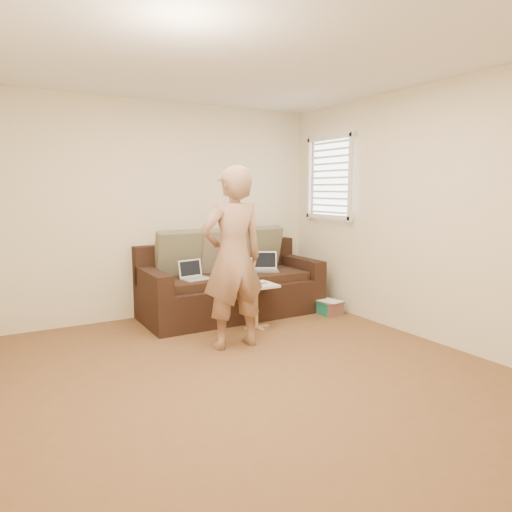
% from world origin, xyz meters
% --- Properties ---
extents(floor, '(4.50, 4.50, 0.00)m').
position_xyz_m(floor, '(0.00, 0.00, 0.00)').
color(floor, brown).
rests_on(floor, ground).
extents(ceiling, '(4.50, 4.50, 0.00)m').
position_xyz_m(ceiling, '(0.00, 0.00, 2.60)').
color(ceiling, white).
rests_on(ceiling, wall_back).
extents(wall_back, '(4.00, 0.00, 4.00)m').
position_xyz_m(wall_back, '(0.00, 2.25, 1.30)').
color(wall_back, beige).
rests_on(wall_back, ground).
extents(wall_right, '(0.00, 4.50, 4.50)m').
position_xyz_m(wall_right, '(2.00, 0.00, 1.30)').
color(wall_right, beige).
rests_on(wall_right, ground).
extents(window_blinds, '(0.12, 0.88, 1.08)m').
position_xyz_m(window_blinds, '(1.95, 1.50, 1.70)').
color(window_blinds, white).
rests_on(window_blinds, wall_right).
extents(sofa, '(2.20, 0.95, 0.85)m').
position_xyz_m(sofa, '(0.67, 1.77, 0.42)').
color(sofa, black).
rests_on(sofa, ground).
extents(pillow_left, '(0.55, 0.29, 0.57)m').
position_xyz_m(pillow_left, '(0.07, 2.01, 0.79)').
color(pillow_left, '#616048').
rests_on(pillow_left, sofa).
extents(pillow_mid, '(0.55, 0.27, 0.57)m').
position_xyz_m(pillow_mid, '(0.62, 1.99, 0.79)').
color(pillow_mid, brown).
rests_on(pillow_mid, sofa).
extents(pillow_right, '(0.55, 0.28, 0.57)m').
position_xyz_m(pillow_right, '(1.22, 2.02, 0.79)').
color(pillow_right, '#616048').
rests_on(pillow_right, sofa).
extents(laptop_silver, '(0.42, 0.38, 0.23)m').
position_xyz_m(laptop_silver, '(1.13, 1.73, 0.52)').
color(laptop_silver, '#B7BABC').
rests_on(laptop_silver, sofa).
extents(laptop_white, '(0.34, 0.27, 0.22)m').
position_xyz_m(laptop_white, '(0.15, 1.67, 0.52)').
color(laptop_white, white).
rests_on(laptop_white, sofa).
extents(person, '(0.66, 0.46, 1.78)m').
position_xyz_m(person, '(0.15, 0.71, 0.89)').
color(person, '#946651').
rests_on(person, ground).
extents(side_table, '(0.45, 0.32, 0.50)m').
position_xyz_m(side_table, '(0.66, 1.15, 0.25)').
color(side_table, silver).
rests_on(side_table, ground).
extents(drinking_glass, '(0.07, 0.07, 0.12)m').
position_xyz_m(drinking_glass, '(0.49, 1.24, 0.56)').
color(drinking_glass, silver).
rests_on(drinking_glass, side_table).
extents(scissors, '(0.18, 0.10, 0.02)m').
position_xyz_m(scissors, '(0.71, 1.15, 0.50)').
color(scissors, silver).
rests_on(scissors, side_table).
extents(paper_on_table, '(0.25, 0.33, 0.00)m').
position_xyz_m(paper_on_table, '(0.75, 1.21, 0.50)').
color(paper_on_table, white).
rests_on(paper_on_table, side_table).
extents(striped_box, '(0.28, 0.28, 0.17)m').
position_xyz_m(striped_box, '(1.75, 1.20, 0.09)').
color(striped_box, red).
rests_on(striped_box, ground).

